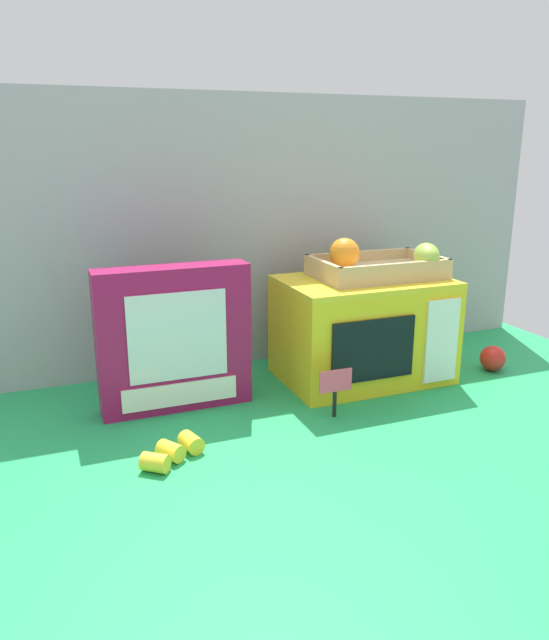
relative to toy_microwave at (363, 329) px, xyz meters
name	(u,v)px	position (x,y,z in m)	size (l,w,h in m)	color
ground_plane	(277,391)	(-0.22, -0.01, -0.12)	(1.70, 1.70, 0.00)	#219E54
display_back_panel	(243,233)	(-0.22, 0.22, 0.20)	(1.61, 0.03, 0.64)	#A0A3A8
toy_microwave	(363,329)	(0.00, 0.00, 0.00)	(0.37, 0.25, 0.24)	yellow
food_groups_crate	(378,265)	(0.04, 0.01, 0.15)	(0.29, 0.19, 0.09)	tan
cookie_set_box	(174,339)	(-0.44, -0.01, 0.03)	(0.31, 0.07, 0.30)	#99144C
price_sign	(335,386)	(-0.16, -0.17, -0.05)	(0.07, 0.01, 0.10)	black
loose_toy_banana	(173,452)	(-0.50, -0.23, -0.10)	(0.12, 0.10, 0.03)	yellow
loose_toy_apple	(493,358)	(0.32, -0.08, -0.09)	(0.06, 0.06, 0.06)	red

